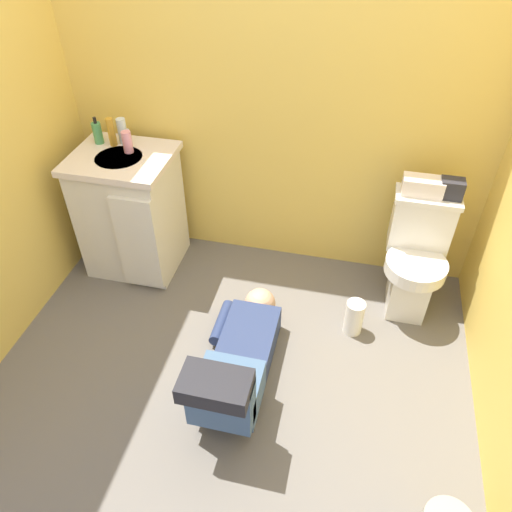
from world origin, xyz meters
name	(u,v)px	position (x,y,z in m)	size (l,w,h in m)	color
ground_plane	(235,364)	(0.00, 0.00, -0.02)	(3.08, 3.03, 0.04)	#625D57
wall_back	(277,83)	(0.00, 1.05, 1.20)	(2.74, 0.08, 2.40)	#E7C052
toilet	(415,257)	(0.92, 0.71, 0.37)	(0.36, 0.46, 0.75)	silver
vanity_cabinet	(131,212)	(-0.87, 0.70, 0.42)	(0.60, 0.53, 0.82)	silver
faucet	(128,137)	(-0.87, 0.84, 0.87)	(0.02, 0.02, 0.10)	silver
person_plumber	(237,362)	(0.05, -0.12, 0.18)	(0.39, 1.06, 0.52)	navy
tissue_box	(423,186)	(0.88, 0.80, 0.80)	(0.22, 0.11, 0.10)	silver
toiletry_bag	(452,189)	(1.03, 0.80, 0.81)	(0.12, 0.09, 0.11)	#26262D
soap_dispenser	(98,133)	(-1.06, 0.82, 0.89)	(0.06, 0.06, 0.17)	#499857
bottle_amber	(111,132)	(-0.96, 0.81, 0.91)	(0.05, 0.05, 0.17)	gold
bottle_clear	(122,131)	(-0.91, 0.86, 0.90)	(0.06, 0.06, 0.16)	silver
bottle_pink	(127,142)	(-0.83, 0.76, 0.89)	(0.06, 0.06, 0.13)	pink
paper_towel_roll	(354,317)	(0.62, 0.39, 0.11)	(0.11, 0.11, 0.23)	white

